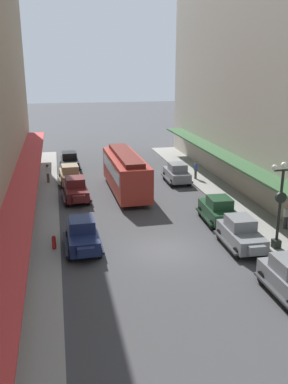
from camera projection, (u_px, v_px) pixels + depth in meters
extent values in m
plane|color=#424244|center=(165.00, 251.00, 24.48)|extent=(200.00, 200.00, 0.00)
cube|color=#99968E|center=(33.00, 261.00, 22.99)|extent=(3.00, 60.00, 0.15)
cube|color=#99968E|center=(282.00, 239.00, 25.94)|extent=(3.00, 60.00, 0.15)
cube|color=#BF3333|center=(17.00, 212.00, 22.01)|extent=(1.80, 54.00, 0.16)
cube|color=black|center=(70.00, 163.00, 42.89)|extent=(1.75, 3.92, 0.80)
cube|color=black|center=(69.00, 155.00, 42.90)|extent=(1.46, 1.72, 0.70)
cube|color=#8C9EA8|center=(69.00, 155.00, 42.90)|extent=(1.39, 1.68, 0.42)
cube|color=black|center=(71.00, 167.00, 40.89)|extent=(0.94, 0.37, 0.52)
cube|color=black|center=(79.00, 166.00, 43.18)|extent=(0.29, 3.51, 0.12)
cube|color=black|center=(61.00, 167.00, 42.78)|extent=(0.29, 3.51, 0.12)
cylinder|color=black|center=(79.00, 170.00, 41.90)|extent=(0.23, 0.68, 0.68)
cylinder|color=black|center=(63.00, 170.00, 41.56)|extent=(0.23, 0.68, 0.68)
cylinder|color=black|center=(77.00, 164.00, 44.45)|extent=(0.23, 0.68, 0.68)
cylinder|color=black|center=(62.00, 164.00, 44.11)|extent=(0.23, 0.68, 0.68)
cube|color=slate|center=(241.00, 236.00, 24.68)|extent=(1.80, 3.94, 0.80)
cube|color=slate|center=(240.00, 223.00, 24.70)|extent=(1.48, 1.74, 0.70)
cube|color=#8C9EA8|center=(240.00, 223.00, 24.70)|extent=(1.41, 1.70, 0.42)
cube|color=slate|center=(257.00, 250.00, 22.66)|extent=(0.94, 0.38, 0.52)
cube|color=#393A3D|center=(256.00, 240.00, 24.94)|extent=(0.33, 3.52, 0.12)
cube|color=#393A3D|center=(225.00, 242.00, 24.61)|extent=(0.33, 3.52, 0.12)
cylinder|color=black|center=(264.00, 251.00, 23.65)|extent=(0.24, 0.69, 0.68)
cylinder|color=black|center=(237.00, 253.00, 23.38)|extent=(0.24, 0.69, 0.68)
cylinder|color=black|center=(244.00, 233.00, 26.22)|extent=(0.24, 0.69, 0.68)
cylinder|color=black|center=(220.00, 234.00, 25.94)|extent=(0.24, 0.69, 0.68)
cube|color=slate|center=(177.00, 175.00, 38.41)|extent=(1.75, 3.92, 0.80)
cube|color=slate|center=(178.00, 167.00, 37.96)|extent=(1.46, 1.72, 0.70)
cube|color=#8C9EA8|center=(178.00, 167.00, 37.96)|extent=(1.39, 1.68, 0.42)
cube|color=slate|center=(171.00, 169.00, 40.39)|extent=(0.94, 0.37, 0.52)
cube|color=#393A3D|center=(167.00, 178.00, 38.33)|extent=(0.28, 3.51, 0.12)
cube|color=#393A3D|center=(186.00, 177.00, 38.68)|extent=(0.28, 3.51, 0.12)
cylinder|color=black|center=(164.00, 176.00, 39.66)|extent=(0.23, 0.68, 0.68)
cylinder|color=black|center=(181.00, 175.00, 39.96)|extent=(0.23, 0.68, 0.68)
cylinder|color=black|center=(172.00, 183.00, 37.10)|extent=(0.23, 0.68, 0.68)
cylinder|color=black|center=(189.00, 182.00, 37.40)|extent=(0.23, 0.68, 0.68)
cube|color=#591919|center=(76.00, 192.00, 33.31)|extent=(1.88, 3.97, 0.80)
cube|color=#591919|center=(75.00, 182.00, 33.32)|extent=(1.52, 1.76, 0.70)
cube|color=#8C9EA8|center=(75.00, 182.00, 33.32)|extent=(1.44, 1.73, 0.42)
cube|color=#591919|center=(79.00, 199.00, 31.32)|extent=(0.95, 0.40, 0.52)
cube|color=black|center=(88.00, 194.00, 33.63)|extent=(0.40, 3.52, 0.12)
cube|color=black|center=(64.00, 196.00, 33.17)|extent=(0.40, 3.52, 0.12)
cylinder|color=black|center=(88.00, 201.00, 32.36)|extent=(0.25, 0.69, 0.68)
cylinder|color=black|center=(67.00, 202.00, 31.97)|extent=(0.25, 0.69, 0.68)
cylinder|color=black|center=(84.00, 191.00, 34.88)|extent=(0.25, 0.69, 0.68)
cylinder|color=black|center=(65.00, 192.00, 34.50)|extent=(0.25, 0.69, 0.68)
cube|color=#19234C|center=(83.00, 238.00, 24.45)|extent=(1.77, 3.93, 0.80)
cube|color=#19234C|center=(82.00, 224.00, 24.46)|extent=(1.47, 1.73, 0.70)
cube|color=#8C9EA8|center=(82.00, 224.00, 24.46)|extent=(1.40, 1.69, 0.42)
cube|color=#19234C|center=(86.00, 252.00, 22.45)|extent=(0.94, 0.38, 0.52)
cube|color=black|center=(99.00, 241.00, 24.75)|extent=(0.30, 3.51, 0.12)
cube|color=black|center=(66.00, 244.00, 24.34)|extent=(0.30, 3.51, 0.12)
cylinder|color=black|center=(99.00, 252.00, 23.47)|extent=(0.23, 0.68, 0.68)
cylinder|color=black|center=(70.00, 255.00, 23.12)|extent=(0.23, 0.68, 0.68)
cylinder|color=black|center=(94.00, 234.00, 26.01)|extent=(0.23, 0.68, 0.68)
cylinder|color=black|center=(68.00, 236.00, 25.67)|extent=(0.23, 0.68, 0.68)
cube|color=#193D23|center=(218.00, 212.00, 28.77)|extent=(1.88, 3.98, 0.80)
cube|color=#193D23|center=(220.00, 202.00, 28.32)|extent=(1.52, 1.77, 0.70)
cube|color=#8C9EA8|center=(220.00, 202.00, 28.32)|extent=(1.44, 1.73, 0.42)
cube|color=#193D23|center=(208.00, 201.00, 30.77)|extent=(0.95, 0.40, 0.52)
cube|color=black|center=(204.00, 217.00, 28.72)|extent=(0.40, 3.52, 0.12)
cube|color=black|center=(231.00, 215.00, 29.01)|extent=(0.40, 3.52, 0.12)
cylinder|color=black|center=(201.00, 211.00, 30.06)|extent=(0.25, 0.69, 0.68)
cylinder|color=black|center=(222.00, 210.00, 30.30)|extent=(0.25, 0.69, 0.68)
cylinder|color=black|center=(212.00, 225.00, 27.48)|extent=(0.25, 0.69, 0.68)
cylinder|color=black|center=(236.00, 223.00, 27.73)|extent=(0.25, 0.69, 0.68)
cube|color=#997F5B|center=(70.00, 176.00, 37.81)|extent=(1.88, 3.98, 0.80)
cube|color=#997F5B|center=(70.00, 169.00, 37.36)|extent=(1.52, 1.77, 0.70)
cube|color=#8C9EA8|center=(70.00, 169.00, 37.36)|extent=(1.44, 1.73, 0.42)
cube|color=#997F5B|center=(68.00, 170.00, 39.77)|extent=(0.95, 0.40, 0.52)
cube|color=#4C3F2D|center=(60.00, 180.00, 37.68)|extent=(0.40, 3.52, 0.12)
cube|color=#4C3F2D|center=(81.00, 179.00, 38.14)|extent=(0.40, 3.52, 0.12)
cylinder|color=black|center=(60.00, 177.00, 39.00)|extent=(0.25, 0.69, 0.68)
cylinder|color=black|center=(78.00, 176.00, 39.39)|extent=(0.25, 0.69, 0.68)
cylinder|color=black|center=(62.00, 185.00, 36.47)|extent=(0.25, 0.69, 0.68)
cylinder|color=black|center=(81.00, 184.00, 36.86)|extent=(0.25, 0.69, 0.68)
cube|color=#393A3D|center=(273.00, 290.00, 19.37)|extent=(0.24, 3.51, 0.12)
cylinder|color=black|center=(262.00, 278.00, 20.69)|extent=(0.22, 0.68, 0.68)
cube|color=#A52D23|center=(126.00, 173.00, 34.99)|extent=(2.66, 9.64, 2.70)
cube|color=#5B1913|center=(125.00, 155.00, 34.54)|extent=(1.64, 8.66, 0.36)
cube|color=#8C9EA8|center=(125.00, 167.00, 34.85)|extent=(2.67, 8.87, 0.95)
cube|color=black|center=(120.00, 182.00, 38.13)|extent=(2.02, 1.23, 0.40)
cube|color=black|center=(132.00, 201.00, 32.76)|extent=(2.02, 1.23, 0.40)
cube|color=black|center=(276.00, 244.00, 24.45)|extent=(0.44, 0.44, 0.50)
cylinder|color=black|center=(280.00, 206.00, 23.76)|extent=(0.16, 0.16, 4.20)
cube|color=black|center=(284.00, 170.00, 23.15)|extent=(1.10, 0.10, 0.10)
sphere|color=white|center=(275.00, 167.00, 22.99)|extent=(0.32, 0.32, 0.32)
sphere|color=white|center=(284.00, 165.00, 23.06)|extent=(0.36, 0.36, 0.36)
cylinder|color=black|center=(281.00, 197.00, 23.62)|extent=(0.64, 0.18, 0.64)
cylinder|color=silver|center=(280.00, 197.00, 23.71)|extent=(0.56, 0.02, 0.56)
cylinder|color=#B21E19|center=(54.00, 243.00, 24.30)|extent=(0.24, 0.24, 0.70)
sphere|color=#B21E19|center=(54.00, 237.00, 24.19)|extent=(0.20, 0.20, 0.20)
cylinder|color=slate|center=(31.00, 188.00, 34.77)|extent=(0.24, 0.24, 0.85)
cube|color=maroon|center=(30.00, 180.00, 34.56)|extent=(0.36, 0.22, 0.56)
sphere|color=#9E7051|center=(30.00, 175.00, 34.44)|extent=(0.22, 0.22, 0.22)
cylinder|color=#4C4238|center=(196.00, 174.00, 39.19)|extent=(0.24, 0.24, 0.85)
cube|color=#3F598C|center=(196.00, 167.00, 38.98)|extent=(0.36, 0.22, 0.56)
sphere|color=tan|center=(196.00, 163.00, 38.86)|extent=(0.22, 0.22, 0.22)
cylinder|color=black|center=(196.00, 162.00, 38.83)|extent=(0.28, 0.28, 0.04)
cylinder|color=#4C4238|center=(48.00, 178.00, 37.88)|extent=(0.24, 0.24, 0.85)
cube|color=white|center=(48.00, 171.00, 37.68)|extent=(0.36, 0.22, 0.56)
sphere|color=brown|center=(47.00, 166.00, 37.56)|extent=(0.22, 0.22, 0.22)
cylinder|color=black|center=(47.00, 165.00, 37.52)|extent=(0.28, 0.28, 0.04)
cylinder|color=#2D2D33|center=(286.00, 223.00, 27.23)|extent=(0.24, 0.24, 0.85)
cube|color=white|center=(287.00, 212.00, 27.02)|extent=(0.36, 0.22, 0.56)
sphere|color=beige|center=(287.00, 207.00, 26.91)|extent=(0.22, 0.22, 0.22)
cylinder|color=slate|center=(24.00, 244.00, 24.00)|extent=(0.24, 0.24, 0.85)
cube|color=#26262D|center=(23.00, 233.00, 23.79)|extent=(0.36, 0.22, 0.56)
sphere|color=brown|center=(22.00, 226.00, 23.67)|extent=(0.22, 0.22, 0.22)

